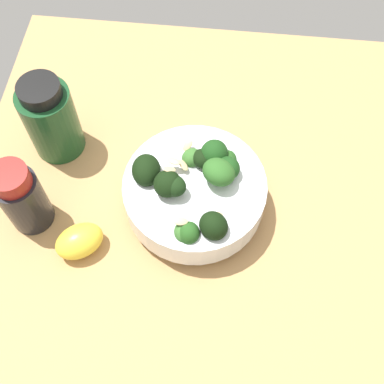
% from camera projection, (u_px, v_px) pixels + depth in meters
% --- Properties ---
extents(ground_plane, '(0.66, 0.66, 0.04)m').
position_uv_depth(ground_plane, '(196.00, 199.00, 0.74)').
color(ground_plane, tan).
extents(bowl_of_broccoli, '(0.19, 0.19, 0.11)m').
position_uv_depth(bowl_of_broccoli, '(193.00, 190.00, 0.68)').
color(bowl_of_broccoli, white).
rests_on(bowl_of_broccoli, ground_plane).
extents(lemon_wedge, '(0.08, 0.08, 0.04)m').
position_uv_depth(lemon_wedge, '(79.00, 241.00, 0.67)').
color(lemon_wedge, yellow).
rests_on(lemon_wedge, ground_plane).
extents(bottle_tall, '(0.06, 0.06, 0.12)m').
position_uv_depth(bottle_tall, '(22.00, 198.00, 0.66)').
color(bottle_tall, black).
rests_on(bottle_tall, ground_plane).
extents(bottle_short, '(0.08, 0.08, 0.13)m').
position_uv_depth(bottle_short, '(51.00, 119.00, 0.71)').
color(bottle_short, '#194723').
rests_on(bottle_short, ground_plane).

